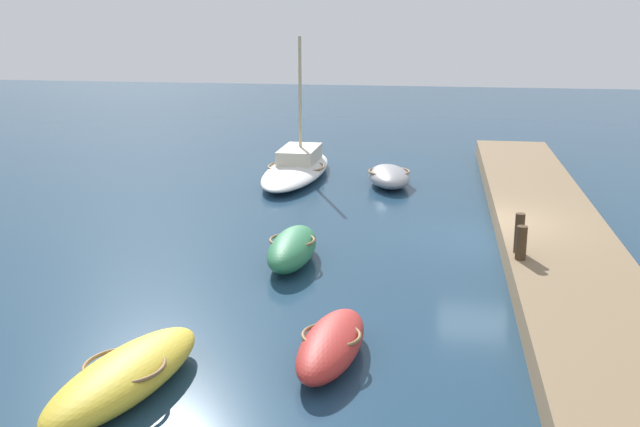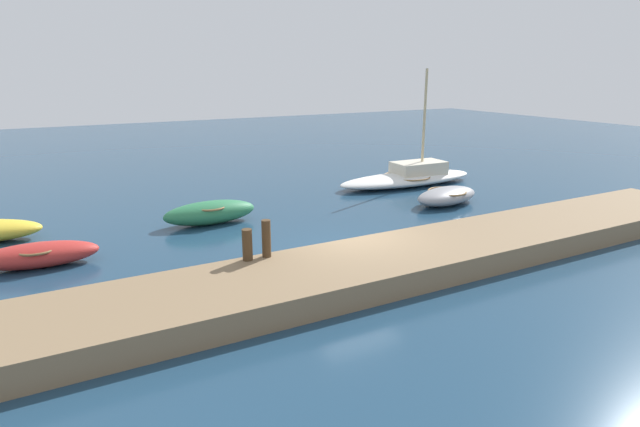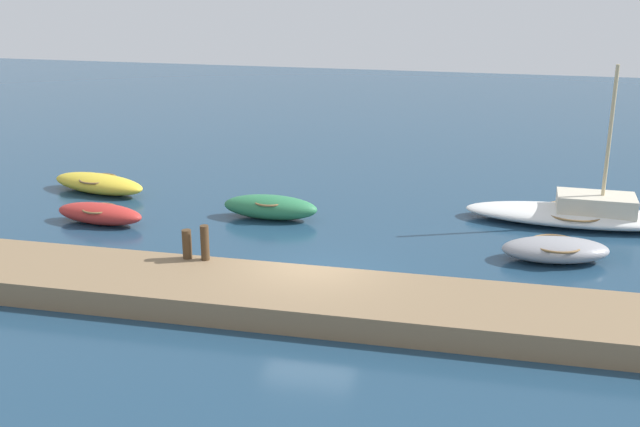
{
  "view_description": "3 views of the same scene",
  "coord_description": "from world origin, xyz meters",
  "px_view_note": "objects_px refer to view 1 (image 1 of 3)",
  "views": [
    {
      "loc": [
        -20.81,
        1.55,
        6.38
      ],
      "look_at": [
        -1.48,
        4.47,
        1.03
      ],
      "focal_mm": 43.04,
      "sensor_mm": 36.0,
      "label": 1
    },
    {
      "loc": [
        -7.54,
        -12.05,
        5.26
      ],
      "look_at": [
        0.39,
        2.55,
        0.57
      ],
      "focal_mm": 29.05,
      "sensor_mm": 36.0,
      "label": 2
    },
    {
      "loc": [
        4.53,
        -19.03,
        8.38
      ],
      "look_at": [
        -0.2,
        1.78,
        1.39
      ],
      "focal_mm": 44.1,
      "sensor_mm": 36.0,
      "label": 3
    }
  ],
  "objects_px": {
    "rowboat_grey": "(389,176)",
    "mooring_post_mid_west": "(519,233)",
    "rowboat_green": "(292,248)",
    "dinghy_red": "(331,344)",
    "sailboat_white": "(297,167)",
    "mooring_post_west": "(521,243)",
    "rowboat_yellow": "(125,375)"
  },
  "relations": [
    {
      "from": "rowboat_grey",
      "to": "mooring_post_mid_west",
      "type": "relative_size",
      "value": 3.39
    },
    {
      "from": "rowboat_green",
      "to": "rowboat_grey",
      "type": "bearing_deg",
      "value": -11.34
    },
    {
      "from": "rowboat_grey",
      "to": "dinghy_red",
      "type": "height_order",
      "value": "rowboat_grey"
    },
    {
      "from": "sailboat_white",
      "to": "mooring_post_mid_west",
      "type": "relative_size",
      "value": 7.33
    },
    {
      "from": "sailboat_white",
      "to": "mooring_post_west",
      "type": "bearing_deg",
      "value": -144.2
    },
    {
      "from": "sailboat_white",
      "to": "mooring_post_mid_west",
      "type": "height_order",
      "value": "sailboat_white"
    },
    {
      "from": "rowboat_green",
      "to": "mooring_post_west",
      "type": "height_order",
      "value": "mooring_post_west"
    },
    {
      "from": "mooring_post_west",
      "to": "mooring_post_mid_west",
      "type": "xyz_separation_m",
      "value": [
        0.51,
        0.0,
        0.08
      ]
    },
    {
      "from": "dinghy_red",
      "to": "sailboat_white",
      "type": "distance_m",
      "value": 15.72
    },
    {
      "from": "rowboat_yellow",
      "to": "mooring_post_west",
      "type": "height_order",
      "value": "mooring_post_west"
    },
    {
      "from": "rowboat_green",
      "to": "rowboat_grey",
      "type": "relative_size",
      "value": 0.99
    },
    {
      "from": "rowboat_grey",
      "to": "dinghy_red",
      "type": "distance_m",
      "value": 14.44
    },
    {
      "from": "rowboat_green",
      "to": "rowboat_yellow",
      "type": "relative_size",
      "value": 0.78
    },
    {
      "from": "rowboat_grey",
      "to": "sailboat_white",
      "type": "distance_m",
      "value": 3.69
    },
    {
      "from": "mooring_post_mid_west",
      "to": "dinghy_red",
      "type": "bearing_deg",
      "value": 143.47
    },
    {
      "from": "rowboat_yellow",
      "to": "dinghy_red",
      "type": "height_order",
      "value": "rowboat_yellow"
    },
    {
      "from": "dinghy_red",
      "to": "rowboat_green",
      "type": "bearing_deg",
      "value": 23.74
    },
    {
      "from": "rowboat_yellow",
      "to": "mooring_post_west",
      "type": "bearing_deg",
      "value": -34.66
    },
    {
      "from": "dinghy_red",
      "to": "rowboat_grey",
      "type": "bearing_deg",
      "value": 5.23
    },
    {
      "from": "sailboat_white",
      "to": "mooring_post_west",
      "type": "relative_size",
      "value": 8.82
    },
    {
      "from": "dinghy_red",
      "to": "mooring_post_mid_west",
      "type": "bearing_deg",
      "value": -30.72
    },
    {
      "from": "rowboat_green",
      "to": "mooring_post_mid_west",
      "type": "height_order",
      "value": "mooring_post_mid_west"
    },
    {
      "from": "rowboat_yellow",
      "to": "mooring_post_west",
      "type": "relative_size",
      "value": 5.18
    },
    {
      "from": "mooring_post_west",
      "to": "rowboat_grey",
      "type": "bearing_deg",
      "value": 20.51
    },
    {
      "from": "rowboat_grey",
      "to": "mooring_post_mid_west",
      "type": "distance_m",
      "value": 10.02
    },
    {
      "from": "rowboat_green",
      "to": "sailboat_white",
      "type": "height_order",
      "value": "sailboat_white"
    },
    {
      "from": "rowboat_yellow",
      "to": "rowboat_grey",
      "type": "bearing_deg",
      "value": 1.35
    },
    {
      "from": "rowboat_yellow",
      "to": "mooring_post_mid_west",
      "type": "distance_m",
      "value": 9.92
    },
    {
      "from": "mooring_post_west",
      "to": "mooring_post_mid_west",
      "type": "distance_m",
      "value": 0.52
    },
    {
      "from": "mooring_post_mid_west",
      "to": "mooring_post_west",
      "type": "bearing_deg",
      "value": 180.0
    },
    {
      "from": "sailboat_white",
      "to": "rowboat_green",
      "type": "bearing_deg",
      "value": -168.64
    },
    {
      "from": "mooring_post_mid_west",
      "to": "rowboat_grey",
      "type": "bearing_deg",
      "value": 21.55
    }
  ]
}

